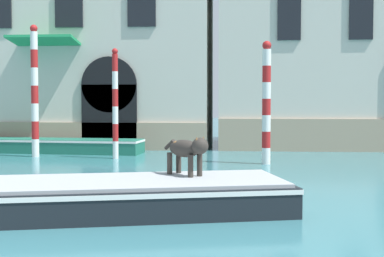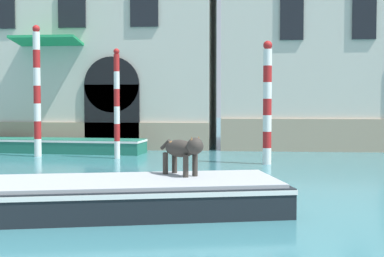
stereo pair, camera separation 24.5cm
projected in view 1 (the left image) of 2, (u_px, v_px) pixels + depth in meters
The scene contains 8 objects.
palazzo_left at pixel (89, 5), 24.59m from camera, with size 11.18×7.40×12.86m.
palazzo_right at pixel (377, 3), 23.55m from camera, with size 13.81×6.13×12.69m.
boat_foreground at pixel (103, 196), 9.47m from camera, with size 6.98×3.70×0.59m.
dog_on_deck at pixel (187, 149), 10.03m from camera, with size 0.91×0.84×0.76m.
boat_moored_near_palazzo at pixel (58, 145), 20.59m from camera, with size 6.68×1.94×0.54m.
mooring_pole_0 at pixel (115, 103), 18.40m from camera, with size 0.21×0.21×3.80m.
mooring_pole_1 at pixel (35, 91), 18.98m from camera, with size 0.26×0.26×4.69m.
mooring_pole_2 at pixel (266, 102), 16.79m from camera, with size 0.28×0.28×3.87m.
Camera 1 is at (5.65, -4.16, 1.98)m, focal length 50.00 mm.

